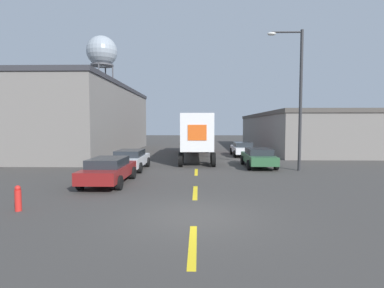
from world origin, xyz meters
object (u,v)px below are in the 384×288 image
parked_car_left_near (109,170)px  street_lamp (297,91)px  parked_car_left_far (131,159)px  parked_car_right_far (242,148)px  fire_hydrant (18,198)px  parked_car_right_mid (258,157)px  semi_truck (197,132)px  water_tower (102,53)px

parked_car_left_near → street_lamp: (11.00, 4.77, 4.48)m
parked_car_left_far → parked_car_right_far: same height
parked_car_left_near → fire_hydrant: parked_car_left_near is taller
parked_car_right_mid → fire_hydrant: size_ratio=5.19×
parked_car_left_near → parked_car_right_far: same height
parked_car_left_near → street_lamp: bearing=23.4°
parked_car_right_far → semi_truck: bearing=-160.0°
water_tower → fire_hydrant: size_ratio=23.56×
street_lamp → fire_hydrant: 16.66m
parked_car_right_far → parked_car_left_near: bearing=-122.0°
parked_car_left_far → parked_car_right_mid: size_ratio=1.00×
parked_car_left_far → parked_car_right_far: (8.86, 9.28, 0.00)m
parked_car_left_near → water_tower: water_tower is taller
semi_truck → street_lamp: 10.59m
street_lamp → semi_truck: bearing=130.3°
parked_car_right_far → parked_car_left_far: bearing=-133.7°
parked_car_left_near → water_tower: size_ratio=0.22×
water_tower → street_lamp: bearing=-58.2°
semi_truck → water_tower: (-19.80, 34.73, 15.61)m
street_lamp → fire_hydrant: size_ratio=10.09×
parked_car_right_mid → water_tower: 50.58m
parked_car_right_far → water_tower: 44.50m
parked_car_left_far → fire_hydrant: size_ratio=5.19×
semi_truck → parked_car_left_near: semi_truck is taller
parked_car_right_mid → water_tower: bearing=120.6°
fire_hydrant → water_tower: bearing=104.7°
parked_car_left_far → street_lamp: street_lamp is taller
fire_hydrant → semi_truck: bearing=70.6°
semi_truck → water_tower: water_tower is taller
parked_car_right_far → fire_hydrant: (-10.59, -19.03, -0.28)m
parked_car_right_mid → water_tower: (-24.25, 40.92, 17.21)m
parked_car_right_far → fire_hydrant: parked_car_right_far is taller
parked_car_left_near → parked_car_right_far: bearing=58.0°
parked_car_left_far → parked_car_left_near: same height
street_lamp → parked_car_left_near: bearing=-156.6°
parked_car_left_near → street_lamp: street_lamp is taller
semi_truck → parked_car_right_far: size_ratio=2.98×
parked_car_left_far → street_lamp: (11.00, -0.12, 4.48)m
parked_car_left_far → street_lamp: bearing=-0.6°
semi_truck → parked_car_left_near: (-4.41, -12.54, -1.60)m
parked_car_right_mid → parked_car_left_far: bearing=-170.6°
semi_truck → parked_car_right_mid: bearing=-54.9°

